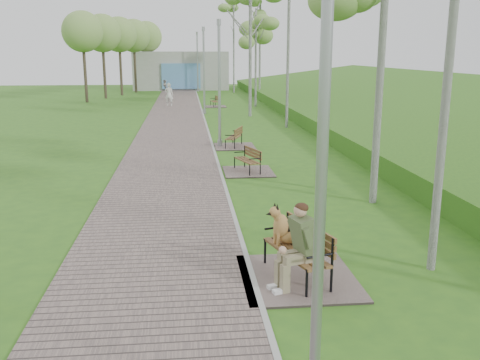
# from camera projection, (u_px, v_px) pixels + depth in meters

# --- Properties ---
(ground) EXTENTS (120.00, 120.00, 0.00)m
(ground) POSITION_uv_depth(u_px,v_px,m) (256.00, 289.00, 9.07)
(ground) COLOR #305F1D
(ground) RESTS_ON ground
(walkway) EXTENTS (3.50, 67.00, 0.04)m
(walkway) POSITION_uv_depth(u_px,v_px,m) (174.00, 124.00, 29.70)
(walkway) COLOR #635450
(walkway) RESTS_ON ground
(kerb) EXTENTS (0.10, 67.00, 0.05)m
(kerb) POSITION_uv_depth(u_px,v_px,m) (206.00, 124.00, 29.87)
(kerb) COLOR #999993
(kerb) RESTS_ON ground
(embankment) EXTENTS (14.00, 70.00, 1.60)m
(embankment) POSITION_uv_depth(u_px,v_px,m) (423.00, 125.00, 29.61)
(embankment) COLOR #437E1F
(embankment) RESTS_ON ground
(building_north) EXTENTS (10.00, 5.20, 4.00)m
(building_north) POSITION_uv_depth(u_px,v_px,m) (181.00, 71.00, 57.78)
(building_north) COLOR #9E9E99
(building_north) RESTS_ON ground
(bench_main) EXTENTS (2.00, 2.22, 1.75)m
(bench_main) POSITION_uv_depth(u_px,v_px,m) (294.00, 254.00, 9.31)
(bench_main) COLOR #635450
(bench_main) RESTS_ON ground
(bench_second) EXTENTS (1.62, 1.80, 1.00)m
(bench_second) POSITION_uv_depth(u_px,v_px,m) (247.00, 167.00, 17.85)
(bench_second) COLOR #635450
(bench_second) RESTS_ON ground
(bench_third) EXTENTS (1.68, 1.87, 1.03)m
(bench_third) POSITION_uv_depth(u_px,v_px,m) (234.00, 143.00, 22.61)
(bench_third) COLOR #635450
(bench_third) RESTS_ON ground
(bench_far) EXTENTS (1.60, 1.78, 0.98)m
(bench_far) POSITION_uv_depth(u_px,v_px,m) (215.00, 104.00, 39.35)
(bench_far) COLOR #635450
(bench_far) RESTS_ON ground
(lamp_post_near) EXTENTS (0.18, 0.18, 4.75)m
(lamp_post_near) POSITION_uv_depth(u_px,v_px,m) (319.00, 234.00, 5.10)
(lamp_post_near) COLOR #979A9F
(lamp_post_near) RESTS_ON ground
(lamp_post_second) EXTENTS (0.20, 0.20, 5.22)m
(lamp_post_second) POSITION_uv_depth(u_px,v_px,m) (219.00, 89.00, 22.15)
(lamp_post_second) COLOR #979A9F
(lamp_post_second) RESTS_ON ground
(lamp_post_third) EXTENTS (0.21, 0.21, 5.49)m
(lamp_post_third) POSITION_uv_depth(u_px,v_px,m) (204.00, 74.00, 34.30)
(lamp_post_third) COLOR #979A9F
(lamp_post_third) RESTS_ON ground
(lamp_post_far) EXTENTS (0.23, 0.23, 5.93)m
(lamp_post_far) POSITION_uv_depth(u_px,v_px,m) (198.00, 64.00, 54.26)
(lamp_post_far) COLOR #979A9F
(lamp_post_far) RESTS_ON ground
(pedestrian_near) EXTENTS (0.69, 0.51, 1.71)m
(pedestrian_near) POSITION_uv_depth(u_px,v_px,m) (169.00, 95.00, 39.68)
(pedestrian_near) COLOR silver
(pedestrian_near) RESTS_ON ground
(pedestrian_far) EXTENTS (0.88, 0.79, 1.50)m
(pedestrian_far) POSITION_uv_depth(u_px,v_px,m) (165.00, 84.00, 55.49)
(pedestrian_far) COLOR gray
(pedestrian_far) RESTS_ON ground
(birch_mid_c) EXTENTS (2.83, 2.83, 8.22)m
(birch_mid_c) POSITION_uv_depth(u_px,v_px,m) (250.00, 9.00, 32.04)
(birch_mid_c) COLOR silver
(birch_mid_c) RESTS_ON ground
(birch_far_b) EXTENTS (2.24, 2.24, 7.24)m
(birch_far_b) POSITION_uv_depth(u_px,v_px,m) (256.00, 27.00, 38.16)
(birch_far_b) COLOR silver
(birch_far_b) RESTS_ON ground
(birch_far_c) EXTENTS (2.46, 2.46, 8.75)m
(birch_far_c) POSITION_uv_depth(u_px,v_px,m) (260.00, 16.00, 44.97)
(birch_far_c) COLOR silver
(birch_far_c) RESTS_ON ground
(birch_distant_b) EXTENTS (2.32, 2.32, 9.05)m
(birch_distant_b) POSITION_uv_depth(u_px,v_px,m) (234.00, 18.00, 51.43)
(birch_distant_b) COLOR silver
(birch_distant_b) RESTS_ON ground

